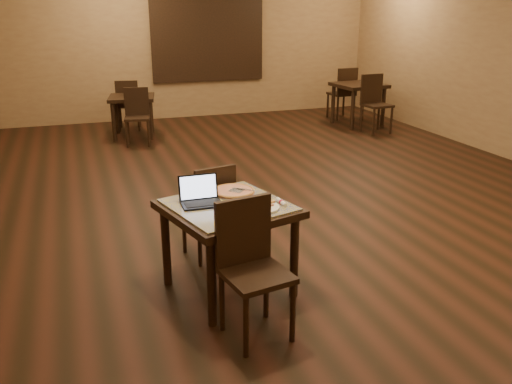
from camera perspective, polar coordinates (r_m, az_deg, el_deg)
name	(u,v)px	position (r m, az deg, el deg)	size (l,w,h in m)	color
ground	(268,189)	(7.00, 1.26, 0.36)	(10.00, 10.00, 0.00)	black
wall_back	(184,44)	(11.48, -7.63, 15.23)	(8.00, 0.02, 3.00)	#95784C
mural	(208,41)	(11.55, -5.08, 15.59)	(2.34, 0.05, 1.64)	#245684
tiled_table	(228,216)	(4.33, -2.95, -2.55)	(1.13, 1.13, 0.76)	black
chair_main_near	(251,260)	(3.83, -0.56, -7.21)	(0.50, 0.50, 0.99)	black
chair_main_far	(211,207)	(4.94, -4.74, -1.55)	(0.47, 0.47, 0.91)	black
laptop	(200,196)	(4.31, -5.91, -0.43)	(0.32, 0.25, 0.22)	black
plate	(262,207)	(4.19, 0.61, -1.64)	(0.28, 0.28, 0.02)	white
pizza_slice	(262,206)	(4.18, 0.61, -1.45)	(0.19, 0.19, 0.02)	beige
pizza_pan	(234,192)	(4.54, -2.36, -0.05)	(0.38, 0.38, 0.01)	silver
pizza_whole	(234,191)	(4.53, -2.36, 0.12)	(0.35, 0.35, 0.02)	beige
spatula	(237,190)	(4.51, -2.05, 0.17)	(0.11, 0.27, 0.01)	silver
napkin_roll	(281,202)	(4.28, 2.70, -1.07)	(0.04, 0.16, 0.04)	white
other_table_a	(359,91)	(10.83, 10.75, 10.44)	(0.94, 0.94, 0.81)	black
other_table_a_chair_near	(374,100)	(10.32, 12.36, 9.45)	(0.49, 0.49, 1.05)	black
other_table_a_chair_far	(344,90)	(11.37, 9.24, 10.51)	(0.49, 0.49, 1.05)	black
other_table_b	(132,103)	(9.93, -12.93, 9.11)	(0.90, 0.90, 0.73)	black
other_table_b_chair_near	(137,113)	(9.41, -12.41, 8.15)	(0.47, 0.47, 0.94)	black
other_table_b_chair_far	(128,102)	(10.48, -13.33, 9.18)	(0.47, 0.47, 0.94)	black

